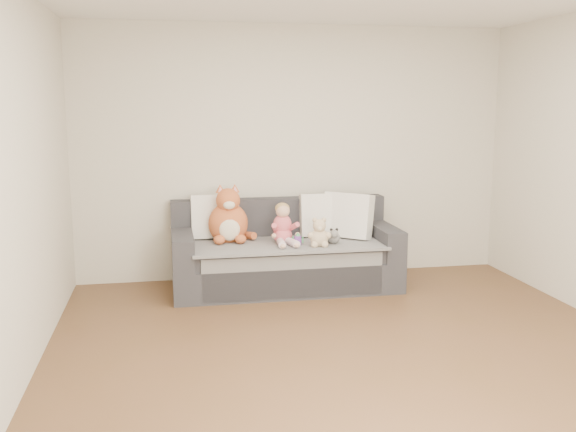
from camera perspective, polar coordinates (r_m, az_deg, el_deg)
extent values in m
plane|color=brown|center=(4.62, 6.83, -13.18)|extent=(5.00, 5.00, 0.00)
plane|color=beige|center=(6.69, 0.57, 5.63)|extent=(4.50, 0.00, 4.50)
plane|color=beige|center=(4.18, -23.65, 2.08)|extent=(0.00, 5.00, 5.00)
cube|color=#2C2D32|center=(6.39, -0.25, -5.07)|extent=(2.20, 0.90, 0.30)
cube|color=#2C2D32|center=(6.30, -0.21, -3.17)|extent=(1.90, 0.80, 0.15)
cube|color=#2C2D32|center=(6.61, -0.81, -0.11)|extent=(2.20, 0.20, 0.40)
cube|color=#2C2D32|center=(6.21, -9.37, -2.79)|extent=(0.20, 0.90, 0.30)
cube|color=#2C2D32|center=(6.57, 8.36, -2.07)|extent=(0.20, 0.90, 0.30)
cube|color=gray|center=(6.26, -0.17, -2.44)|extent=(1.85, 0.88, 0.02)
cube|color=gray|center=(5.95, 0.53, -5.47)|extent=(1.70, 0.02, 0.41)
cube|color=silver|center=(6.46, -6.50, -0.04)|extent=(0.48, 0.23, 0.45)
cube|color=silver|center=(6.52, 3.18, 0.08)|extent=(0.48, 0.23, 0.45)
cube|color=silver|center=(6.47, 5.35, 0.05)|extent=(0.52, 0.49, 0.46)
ellipsoid|color=#C84675|center=(6.23, -0.48, -1.72)|extent=(0.19, 0.15, 0.15)
ellipsoid|color=#C84675|center=(6.22, -0.50, -0.74)|extent=(0.18, 0.15, 0.20)
ellipsoid|color=#DBAA8C|center=(6.18, -0.47, 0.46)|extent=(0.13, 0.13, 0.13)
ellipsoid|color=tan|center=(6.19, -0.51, 0.69)|extent=(0.14, 0.14, 0.11)
cylinder|color=#C84675|center=(6.14, -1.17, -1.05)|extent=(0.09, 0.19, 0.12)
cylinder|color=#C84675|center=(6.18, 0.44, -0.97)|extent=(0.11, 0.19, 0.12)
ellipsoid|color=#DBAA8C|center=(6.08, -1.26, -1.76)|extent=(0.05, 0.05, 0.05)
ellipsoid|color=#DBAA8C|center=(6.13, 0.86, -1.65)|extent=(0.05, 0.05, 0.05)
cylinder|color=#E5B2C6|center=(6.07, -0.61, -2.42)|extent=(0.09, 0.24, 0.08)
cylinder|color=#E5B2C6|center=(6.10, 0.37, -2.37)|extent=(0.12, 0.24, 0.08)
ellipsoid|color=#DBAA8C|center=(5.96, -0.47, -2.70)|extent=(0.05, 0.08, 0.04)
ellipsoid|color=#DBAA8C|center=(5.99, 0.78, -2.63)|extent=(0.05, 0.08, 0.04)
ellipsoid|color=#B74D28|center=(6.31, -5.34, -0.67)|extent=(0.39, 0.33, 0.41)
ellipsoid|color=beige|center=(6.19, -5.22, -1.17)|extent=(0.20, 0.09, 0.22)
ellipsoid|color=#B74D28|center=(6.24, -5.35, 1.40)|extent=(0.23, 0.23, 0.23)
ellipsoid|color=beige|center=(6.14, -5.25, 0.98)|extent=(0.11, 0.07, 0.08)
cone|color=#B74D28|center=(6.26, -6.06, 2.45)|extent=(0.09, 0.09, 0.08)
cone|color=pink|center=(6.24, -6.04, 2.39)|extent=(0.06, 0.06, 0.05)
cone|color=#B74D28|center=(6.27, -4.75, 2.49)|extent=(0.09, 0.09, 0.08)
cone|color=pink|center=(6.26, -4.74, 2.43)|extent=(0.06, 0.06, 0.05)
ellipsoid|color=#B74D28|center=(6.18, -6.13, -2.12)|extent=(0.11, 0.13, 0.09)
ellipsoid|color=#B74D28|center=(6.20, -4.24, -2.05)|extent=(0.11, 0.13, 0.09)
cylinder|color=#B74D28|center=(6.40, -3.73, -1.69)|extent=(0.19, 0.26, 0.09)
ellipsoid|color=tan|center=(6.08, 2.79, -1.95)|extent=(0.18, 0.15, 0.18)
ellipsoid|color=tan|center=(6.04, 2.81, -0.87)|extent=(0.12, 0.12, 0.12)
ellipsoid|color=tan|center=(6.04, 2.40, -0.36)|extent=(0.05, 0.05, 0.05)
ellipsoid|color=tan|center=(6.05, 3.21, -0.35)|extent=(0.05, 0.05, 0.05)
ellipsoid|color=beige|center=(6.00, 2.85, -1.09)|extent=(0.05, 0.05, 0.05)
ellipsoid|color=tan|center=(6.04, 2.05, -1.75)|extent=(0.06, 0.06, 0.06)
ellipsoid|color=tan|center=(6.06, 3.57, -1.73)|extent=(0.06, 0.06, 0.06)
ellipsoid|color=tan|center=(6.03, 2.37, -2.55)|extent=(0.07, 0.07, 0.07)
ellipsoid|color=tan|center=(6.04, 3.29, -2.55)|extent=(0.07, 0.07, 0.07)
ellipsoid|color=white|center=(6.22, 4.02, -1.91)|extent=(0.13, 0.17, 0.12)
ellipsoid|color=white|center=(6.13, 4.12, -1.59)|extent=(0.08, 0.08, 0.08)
ellipsoid|color=black|center=(6.13, 3.87, -1.22)|extent=(0.03, 0.03, 0.03)
ellipsoid|color=black|center=(6.14, 4.36, -1.21)|extent=(0.03, 0.03, 0.03)
cylinder|color=purple|center=(6.12, 0.88, -2.17)|extent=(0.08, 0.08, 0.09)
cone|color=#3D9F5A|center=(6.11, 0.88, -1.64)|extent=(0.08, 0.08, 0.04)
cylinder|color=#3D9F5A|center=(6.12, 0.43, -2.12)|extent=(0.02, 0.02, 0.06)
cylinder|color=#3D9F5A|center=(6.12, 1.32, -2.12)|extent=(0.02, 0.02, 0.06)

